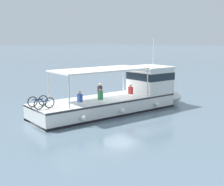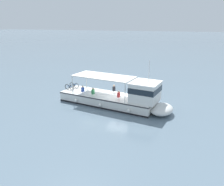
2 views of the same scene
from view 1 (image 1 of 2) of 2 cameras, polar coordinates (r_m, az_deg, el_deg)
name	(u,v)px [view 1 (image 1 of 2)]	position (r m, az deg, el deg)	size (l,w,h in m)	color
ground_plane	(119,110)	(23.09, 1.27, -3.14)	(400.00, 400.00, 0.00)	slate
ferry_main	(123,97)	(22.86, 2.02, -0.68)	(13.04, 5.14, 5.32)	white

